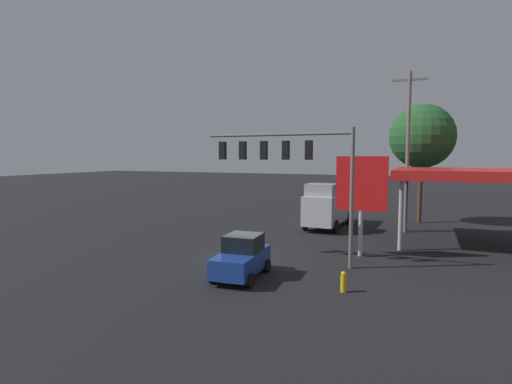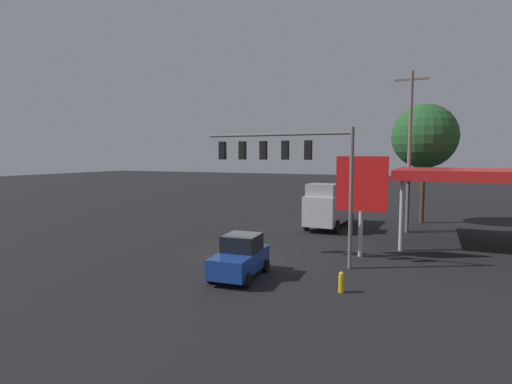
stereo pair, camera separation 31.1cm
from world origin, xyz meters
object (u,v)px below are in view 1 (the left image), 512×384
(traffic_signal_assembly, at_px, (287,160))
(fire_hydrant, at_px, (343,282))
(price_sign, at_px, (362,187))
(hatchback_crossing, at_px, (242,257))
(delivery_truck, at_px, (328,206))
(street_tree, at_px, (422,136))
(utility_pole, at_px, (408,149))

(traffic_signal_assembly, distance_m, fire_hydrant, 7.30)
(price_sign, height_order, hatchback_crossing, price_sign)
(delivery_truck, xyz_separation_m, street_tree, (-6.64, -5.29, 5.57))
(street_tree, bearing_deg, price_sign, 78.02)
(price_sign, height_order, delivery_truck, price_sign)
(price_sign, bearing_deg, hatchback_crossing, 54.15)
(utility_pole, relative_size, price_sign, 2.08)
(traffic_signal_assembly, relative_size, hatchback_crossing, 2.07)
(traffic_signal_assembly, height_order, price_sign, traffic_signal_assembly)
(traffic_signal_assembly, distance_m, street_tree, 17.57)
(delivery_truck, bearing_deg, price_sign, 26.91)
(utility_pole, distance_m, price_sign, 9.01)
(traffic_signal_assembly, bearing_deg, price_sign, -142.29)
(hatchback_crossing, bearing_deg, price_sign, 139.99)
(delivery_truck, bearing_deg, hatchback_crossing, -0.39)
(traffic_signal_assembly, xyz_separation_m, street_tree, (-6.37, -16.27, 1.82))
(utility_pole, xyz_separation_m, hatchback_crossing, (6.49, 14.72, -5.20))
(fire_hydrant, bearing_deg, hatchback_crossing, -2.71)
(utility_pole, bearing_deg, traffic_signal_assembly, 63.91)
(traffic_signal_assembly, xyz_separation_m, utility_pole, (-5.48, -11.20, 0.70))
(traffic_signal_assembly, height_order, fire_hydrant, traffic_signal_assembly)
(fire_hydrant, bearing_deg, traffic_signal_assembly, -44.81)
(street_tree, relative_size, fire_hydrant, 11.30)
(street_tree, bearing_deg, utility_pole, 80.10)
(traffic_signal_assembly, height_order, delivery_truck, traffic_signal_assembly)
(street_tree, bearing_deg, hatchback_crossing, 69.57)
(utility_pole, relative_size, hatchback_crossing, 2.99)
(delivery_truck, bearing_deg, utility_pole, 94.71)
(delivery_truck, height_order, fire_hydrant, delivery_truck)
(delivery_truck, bearing_deg, street_tree, 131.07)
(traffic_signal_assembly, xyz_separation_m, fire_hydrant, (-3.77, 3.75, -5.01))
(price_sign, distance_m, fire_hydrant, 7.34)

